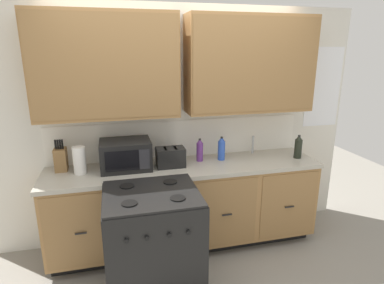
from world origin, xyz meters
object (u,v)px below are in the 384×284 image
knife_block (61,159)px  microwave (126,155)px  stove_range (153,244)px  bottle_dark (298,147)px  paper_towel_roll (80,160)px  bottle_violet (200,150)px  toaster (171,157)px  bottle_blue (221,149)px

knife_block → microwave: bearing=-8.5°
stove_range → knife_block: knife_block is taller
bottle_dark → paper_towel_roll: bearing=177.7°
bottle_dark → bottle_violet: 1.06m
stove_range → knife_block: 1.23m
toaster → bottle_violet: bottle_violet is taller
paper_towel_roll → toaster: bearing=-1.1°
bottle_blue → bottle_dark: bearing=-10.2°
stove_range → paper_towel_roll: 1.04m
microwave → bottle_blue: microwave is taller
stove_range → bottle_violet: size_ratio=3.95×
microwave → bottle_blue: bearing=1.2°
stove_range → toaster: bearing=67.1°
toaster → paper_towel_roll: size_ratio=1.08×
bottle_dark → bottle_blue: 0.83m
stove_range → paper_towel_roll: bearing=131.4°
knife_block → stove_range: bearing=-45.8°
paper_towel_roll → knife_block: bearing=145.2°
bottle_blue → knife_block: bearing=177.5°
bottle_violet → paper_towel_roll: bearing=-176.5°
stove_range → paper_towel_roll: size_ratio=3.65×
stove_range → knife_block: size_ratio=3.06×
paper_towel_roll → bottle_blue: (1.41, 0.06, -0.01)m
paper_towel_roll → bottle_dark: 2.23m
bottle_dark → bottle_blue: (-0.81, 0.15, -0.00)m
microwave → knife_block: size_ratio=1.55×
paper_towel_roll → bottle_violet: (1.18, 0.07, -0.01)m
knife_block → bottle_blue: 1.59m
bottle_dark → bottle_violet: (-1.04, 0.16, -0.01)m
bottle_dark → bottle_blue: size_ratio=1.01×
microwave → bottle_dark: microwave is taller
paper_towel_roll → bottle_violet: paper_towel_roll is taller
knife_block → bottle_violet: bearing=-2.2°
knife_block → paper_towel_roll: bearing=-34.8°
knife_block → bottle_dark: knife_block is taller
toaster → bottle_blue: bearing=7.5°
toaster → microwave: bearing=173.1°
microwave → knife_block: bearing=171.5°
paper_towel_roll → stove_range: bearing=-48.6°
stove_range → microwave: (-0.16, 0.70, 0.57)m
knife_block → paper_towel_roll: 0.22m
toaster → bottle_violet: 0.34m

